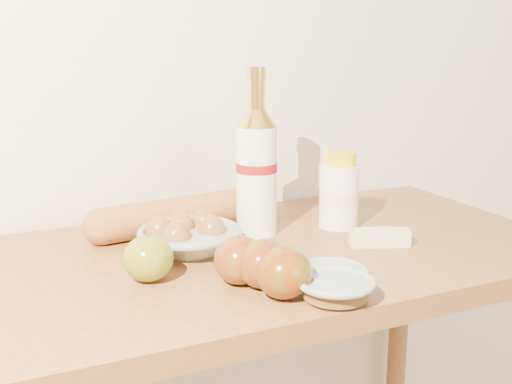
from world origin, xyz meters
TOP-DOWN VIEW (x-y plane):
  - back_wall at (0.00, 1.51)m, footprint 3.50×0.02m
  - table at (0.00, 1.18)m, footprint 1.20×0.60m
  - bourbon_bottle at (0.06, 1.28)m, footprint 0.10×0.10m
  - cream_bottle at (0.23, 1.25)m, footprint 0.10×0.10m
  - egg_bowl at (-0.10, 1.23)m, footprint 0.22×0.22m
  - baguette at (-0.06, 1.36)m, footprint 0.43×0.12m
  - apple_yellowgreen at (-0.20, 1.12)m, footprint 0.08×0.08m
  - apple_redgreen_front at (-0.04, 0.97)m, footprint 0.10×0.10m
  - apple_redgreen_right at (-0.05, 1.02)m, footprint 0.09×0.09m
  - sugar_bowl at (0.03, 0.93)m, footprint 0.16×0.16m
  - syrup_bowl at (0.05, 0.97)m, footprint 0.14×0.14m
  - butter_stick at (0.24, 1.11)m, footprint 0.12×0.07m
  - apple_extra at (-0.08, 1.05)m, footprint 0.09×0.09m

SIDE VIEW (x-z plane):
  - table at x=0.00m, z-range 0.33..1.23m
  - butter_stick at x=0.24m, z-range 0.90..0.93m
  - syrup_bowl at x=0.05m, z-range 0.90..0.93m
  - sugar_bowl at x=0.03m, z-range 0.90..0.94m
  - egg_bowl at x=-0.10m, z-range 0.89..0.96m
  - baguette at x=-0.06m, z-range 0.90..0.97m
  - apple_yellowgreen at x=-0.20m, z-range 0.90..0.98m
  - apple_redgreen_right at x=-0.05m, z-range 0.90..0.98m
  - apple_extra at x=-0.08m, z-range 0.90..0.98m
  - apple_redgreen_front at x=-0.04m, z-range 0.90..0.98m
  - cream_bottle at x=0.23m, z-range 0.89..1.05m
  - bourbon_bottle at x=0.06m, z-range 0.87..1.20m
  - back_wall at x=0.00m, z-range 0.00..2.60m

